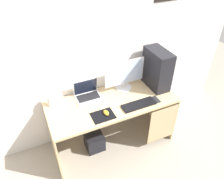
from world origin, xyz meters
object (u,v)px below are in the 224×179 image
(keyboard, at_px, (139,105))
(monitor, at_px, (124,75))
(mouse_left, at_px, (106,113))
(subwoofer, at_px, (94,141))
(pc_tower, at_px, (157,69))
(speaker, at_px, (51,101))
(laptop, at_px, (88,94))
(cell_phone, at_px, (156,100))

(keyboard, bearing_deg, monitor, 91.27)
(mouse_left, height_order, subwoofer, mouse_left)
(pc_tower, height_order, keyboard, pc_tower)
(monitor, xyz_separation_m, keyboard, (0.01, -0.38, -0.20))
(speaker, relative_size, keyboard, 0.34)
(keyboard, distance_m, subwoofer, 0.85)
(pc_tower, xyz_separation_m, keyboard, (-0.40, -0.27, -0.25))
(pc_tower, height_order, subwoofer, pc_tower)
(keyboard, relative_size, subwoofer, 1.78)
(monitor, bearing_deg, mouse_left, -138.45)
(laptop, xyz_separation_m, cell_phone, (0.75, -0.40, -0.04))
(subwoofer, bearing_deg, cell_phone, -14.91)
(laptop, height_order, keyboard, laptop)
(mouse_left, xyz_separation_m, subwoofer, (-0.11, 0.19, -0.64))
(laptop, xyz_separation_m, subwoofer, (-0.02, -0.20, -0.67))
(subwoofer, bearing_deg, pc_tower, 3.94)
(laptop, bearing_deg, speaker, 176.89)
(laptop, relative_size, cell_phone, 2.43)
(subwoofer, bearing_deg, speaker, 152.63)
(mouse_left, bearing_deg, speaker, 142.76)
(speaker, relative_size, mouse_left, 1.47)
(monitor, height_order, keyboard, monitor)
(monitor, height_order, speaker, monitor)
(monitor, bearing_deg, laptop, 177.25)
(monitor, xyz_separation_m, speaker, (-0.95, 0.05, -0.14))
(pc_tower, distance_m, monitor, 0.43)
(keyboard, xyz_separation_m, cell_phone, (0.24, 0.00, -0.01))
(monitor, bearing_deg, speaker, 177.08)
(monitor, distance_m, speaker, 0.96)
(pc_tower, xyz_separation_m, laptop, (-0.91, 0.13, -0.21))
(laptop, distance_m, subwoofer, 0.70)
(cell_phone, bearing_deg, subwoofer, 165.09)
(monitor, relative_size, mouse_left, 5.59)
(pc_tower, distance_m, mouse_left, 0.89)
(cell_phone, relative_size, subwoofer, 0.55)
(speaker, xyz_separation_m, cell_phone, (1.20, -0.43, -0.07))
(mouse_left, bearing_deg, pc_tower, 16.97)
(monitor, bearing_deg, keyboard, -88.73)
(keyboard, xyz_separation_m, mouse_left, (-0.42, 0.02, 0.01))
(pc_tower, relative_size, monitor, 0.96)
(laptop, bearing_deg, cell_phone, -28.37)
(keyboard, xyz_separation_m, subwoofer, (-0.52, 0.21, -0.63))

